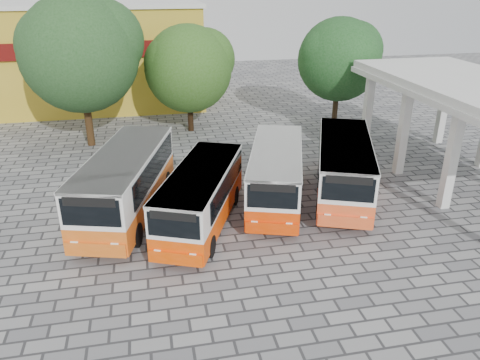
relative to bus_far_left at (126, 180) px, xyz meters
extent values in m
plane|color=slate|center=(6.96, -4.05, -1.75)|extent=(90.00, 90.00, 0.00)
cube|color=silver|center=(14.81, 6.45, 0.75)|extent=(0.45, 0.45, 5.00)
cube|color=silver|center=(20.11, 6.45, 0.75)|extent=(0.45, 0.45, 5.00)
cube|color=gold|center=(-4.04, 21.95, 2.25)|extent=(20.00, 10.00, 8.00)
cube|color=#590C0A|center=(-4.04, 16.85, 3.45)|extent=(20.00, 0.20, 1.20)
cube|color=silver|center=(-4.04, 21.95, 6.40)|extent=(20.40, 10.40, 0.30)
cube|color=orange|center=(0.00, 0.01, -0.81)|extent=(4.71, 8.70, 1.09)
cube|color=white|center=(0.00, 0.01, 0.51)|extent=(4.71, 8.70, 1.53)
cube|color=white|center=(0.00, 0.01, 1.21)|extent=(4.76, 8.71, 0.13)
cube|color=black|center=(-1.27, 0.01, 0.52)|extent=(1.95, 6.62, 1.09)
cube|color=black|center=(1.27, 0.01, 0.52)|extent=(1.95, 6.62, 1.09)
cube|color=black|center=(0.00, -4.18, 0.52)|extent=(2.17, 0.67, 1.09)
cube|color=black|center=(0.00, -4.18, 0.96)|extent=(1.92, 0.60, 0.35)
cylinder|color=black|center=(-1.13, -2.70, -1.23)|extent=(0.29, 1.04, 1.04)
cylinder|color=black|center=(1.13, -2.70, -1.23)|extent=(0.29, 1.04, 1.04)
cylinder|color=black|center=(-1.13, 2.72, -1.23)|extent=(0.29, 1.04, 1.04)
cylinder|color=black|center=(1.13, 2.72, -1.23)|extent=(0.29, 1.04, 1.04)
cube|color=#EF4300|center=(3.20, -1.70, -0.92)|extent=(4.83, 7.59, 0.96)
cube|color=white|center=(3.20, -1.70, 0.23)|extent=(4.83, 7.59, 1.34)
cube|color=white|center=(3.20, -1.70, 0.85)|extent=(4.87, 7.60, 0.11)
cube|color=black|center=(2.08, -1.70, 0.24)|extent=(2.37, 5.58, 0.96)
cube|color=black|center=(4.31, -1.70, 0.24)|extent=(2.37, 5.58, 0.96)
cube|color=black|center=(3.20, -5.37, 0.24)|extent=(1.83, 0.80, 0.96)
cube|color=black|center=(3.20, -5.37, 0.63)|extent=(1.62, 0.72, 0.31)
cylinder|color=black|center=(2.21, -4.07, -1.29)|extent=(0.26, 0.91, 0.91)
cylinder|color=black|center=(4.18, -4.07, -1.29)|extent=(0.26, 0.91, 0.91)
cylinder|color=black|center=(2.21, 0.68, -1.29)|extent=(0.26, 0.91, 0.91)
cylinder|color=black|center=(4.18, 0.68, -1.29)|extent=(0.26, 0.91, 0.91)
cube|color=#E63600|center=(7.04, -0.04, -0.89)|extent=(4.54, 7.96, 1.00)
cube|color=white|center=(7.04, -0.04, 0.32)|extent=(4.54, 7.96, 1.40)
cube|color=white|center=(7.04, -0.04, 0.96)|extent=(4.58, 7.97, 0.11)
cube|color=black|center=(5.88, -0.04, 0.33)|extent=(1.99, 6.00, 1.00)
cube|color=black|center=(8.20, -0.04, 0.33)|extent=(1.99, 6.00, 1.00)
cube|color=black|center=(7.04, -3.87, 0.33)|extent=(1.96, 0.68, 1.00)
cube|color=black|center=(7.04, -3.87, 0.73)|extent=(1.74, 0.62, 0.32)
cylinder|color=black|center=(6.01, -2.52, -1.27)|extent=(0.27, 0.95, 0.95)
cylinder|color=black|center=(8.07, -2.52, -1.27)|extent=(0.27, 0.95, 0.95)
cylinder|color=black|center=(6.01, 2.44, -1.27)|extent=(0.27, 0.95, 0.95)
cylinder|color=black|center=(8.07, 2.44, -1.27)|extent=(0.27, 0.95, 0.95)
cube|color=#F75521|center=(10.49, -0.09, -0.84)|extent=(5.13, 8.32, 1.05)
cube|color=white|center=(10.49, -0.09, 0.42)|extent=(5.13, 8.32, 1.47)
cube|color=white|center=(10.49, -0.09, 1.09)|extent=(5.17, 8.34, 0.12)
cube|color=black|center=(9.27, -0.09, 0.43)|extent=(2.43, 6.17, 1.05)
cube|color=black|center=(11.70, -0.09, 0.43)|extent=(2.43, 6.17, 1.05)
cube|color=black|center=(10.49, -4.10, 0.43)|extent=(2.02, 0.82, 1.05)
cube|color=black|center=(10.49, -4.10, 0.85)|extent=(1.79, 0.74, 0.34)
cylinder|color=black|center=(9.41, -2.68, -1.25)|extent=(0.28, 1.00, 1.00)
cylinder|color=black|center=(11.57, -2.68, -1.25)|extent=(0.28, 1.00, 1.00)
cylinder|color=black|center=(9.41, 2.51, -1.25)|extent=(0.28, 1.00, 1.00)
cylinder|color=black|center=(11.57, 2.51, -1.25)|extent=(0.28, 1.00, 1.00)
cylinder|color=#412A14|center=(-2.55, 10.55, 0.45)|extent=(0.48, 0.48, 4.39)
sphere|color=#1E451A|center=(-2.55, 10.55, 4.12)|extent=(7.17, 7.17, 7.17)
sphere|color=#1E451A|center=(-1.11, 10.85, 4.83)|extent=(5.02, 5.02, 5.02)
sphere|color=#1E451A|center=(-3.80, 10.35, 4.65)|extent=(4.66, 4.66, 4.66)
cylinder|color=black|center=(4.21, 12.33, -0.06)|extent=(0.40, 0.40, 3.38)
sphere|color=#2B5616|center=(4.21, 12.33, 2.66)|extent=(5.95, 5.95, 5.95)
sphere|color=#2B5616|center=(5.40, 12.63, 3.25)|extent=(4.16, 4.16, 4.16)
sphere|color=#2B5616|center=(3.17, 12.13, 3.10)|extent=(3.87, 3.87, 3.87)
cylinder|color=#372718|center=(14.56, 10.94, 0.07)|extent=(0.38, 0.38, 3.63)
sphere|color=#164417|center=(14.56, 10.94, 3.16)|extent=(5.74, 5.74, 5.74)
sphere|color=#164417|center=(15.70, 11.24, 3.73)|extent=(4.02, 4.02, 4.02)
sphere|color=#164417|center=(13.55, 10.74, 3.59)|extent=(3.73, 3.73, 3.73)
camera|label=1|loc=(1.15, -20.00, 8.50)|focal=35.00mm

